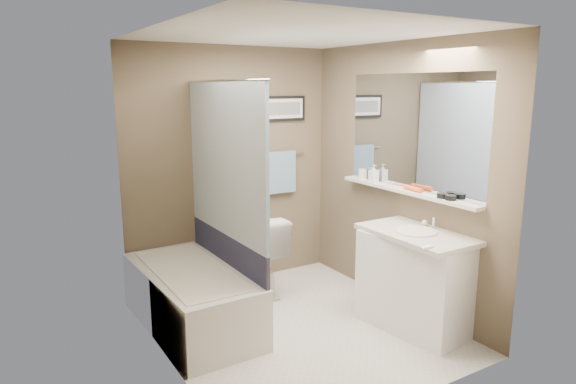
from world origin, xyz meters
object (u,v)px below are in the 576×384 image
vanity (415,282)px  glass_jar (362,174)px  bathtub (191,299)px  candle_bowl_far (442,196)px  hair_brush_front (413,189)px  candle_bowl_near (451,198)px  toilet (252,254)px  soap_bottle (374,173)px

vanity → glass_jar: size_ratio=9.00×
bathtub → vanity: 1.89m
bathtub → candle_bowl_far: (1.79, -1.06, 0.89)m
bathtub → hair_brush_front: 2.12m
bathtub → candle_bowl_far: size_ratio=16.67×
candle_bowl_near → candle_bowl_far: size_ratio=1.00×
bathtub → toilet: 0.89m
glass_jar → soap_bottle: soap_bottle is taller
candle_bowl_far → bathtub: bearing=149.3°
vanity → bathtub: bearing=140.5°
bathtub → vanity: (1.60, -0.99, 0.15)m
hair_brush_front → soap_bottle: 0.52m
candle_bowl_near → soap_bottle: bearing=90.0°
vanity → soap_bottle: 1.13m
candle_bowl_far → soap_bottle: (0.00, 0.85, 0.06)m
vanity → hair_brush_front: size_ratio=4.09×
toilet → soap_bottle: size_ratio=4.89×
candle_bowl_far → soap_bottle: soap_bottle is taller
hair_brush_front → glass_jar: bearing=90.0°
toilet → hair_brush_front: hair_brush_front is taller
hair_brush_front → glass_jar: size_ratio=2.20×
toilet → candle_bowl_near: 1.98m
toilet → glass_jar: glass_jar is taller
toilet → vanity: 1.60m
bathtub → hair_brush_front: (1.79, -0.73, 0.89)m
candle_bowl_far → glass_jar: glass_jar is taller
vanity → candle_bowl_near: (0.19, -0.16, 0.73)m
candle_bowl_near → bathtub: bearing=147.3°
vanity → soap_bottle: soap_bottle is taller
soap_bottle → candle_bowl_near: bearing=-90.0°
bathtub → toilet: (0.79, 0.40, 0.15)m
toilet → glass_jar: (1.00, -0.44, 0.77)m
hair_brush_front → toilet: bearing=131.6°
vanity → candle_bowl_far: bearing=-28.3°
candle_bowl_near → glass_jar: size_ratio=0.90×
toilet → soap_bottle: bearing=148.9°
bathtub → candle_bowl_near: candle_bowl_near is taller
vanity → soap_bottle: size_ratio=5.52×
bathtub → soap_bottle: soap_bottle is taller
vanity → toilet: bearing=112.6°
toilet → candle_bowl_near: bearing=123.1°
toilet → candle_bowl_far: (1.00, -1.45, 0.74)m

